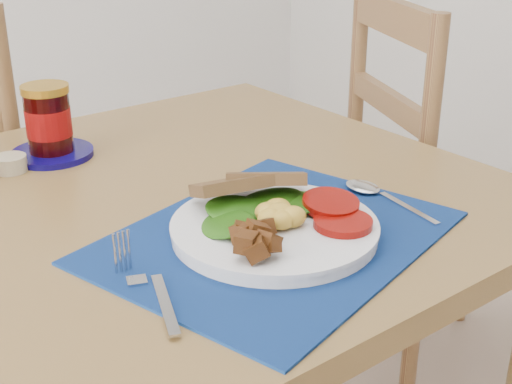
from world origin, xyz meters
TOP-DOWN VIEW (x-y plane):
  - table at (0.00, 0.20)m, footprint 1.40×0.90m
  - chair_end at (0.97, 0.30)m, footprint 0.56×0.57m
  - placemat at (0.24, -0.01)m, footprint 0.53×0.46m
  - breakfast_plate at (0.24, -0.02)m, footprint 0.27×0.27m
  - fork at (0.04, -0.03)m, footprint 0.06×0.18m
  - spoon at (0.45, -0.00)m, footprint 0.04×0.18m
  - ramekin at (0.06, 0.44)m, footprint 0.05×0.05m
  - jam_on_saucer at (0.14, 0.47)m, footprint 0.14×0.14m

SIDE VIEW (x-z plane):
  - chair_end at x=0.97m, z-range 0.00..1.18m
  - table at x=0.00m, z-range 0.29..1.04m
  - placemat at x=0.24m, z-range 0.75..0.75m
  - fork at x=0.04m, z-range 0.75..0.76m
  - spoon at x=0.45m, z-range 0.75..0.76m
  - ramekin at x=0.06m, z-range 0.75..0.78m
  - breakfast_plate at x=0.24m, z-range 0.74..0.81m
  - jam_on_saucer at x=0.14m, z-range 0.74..0.87m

